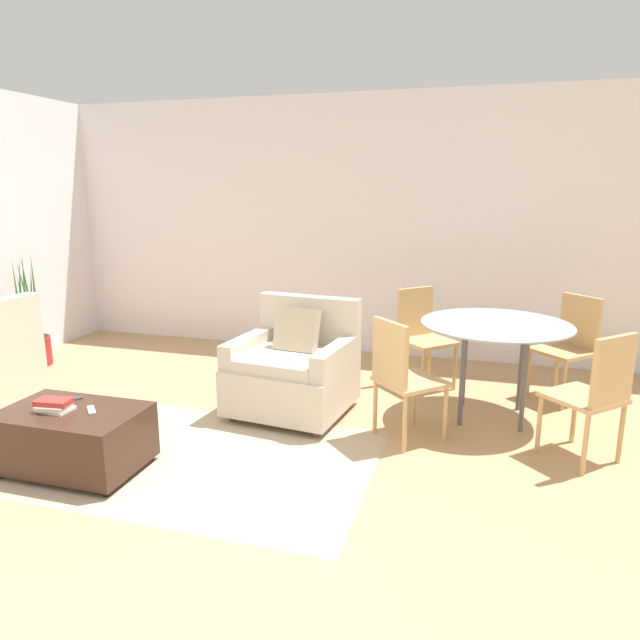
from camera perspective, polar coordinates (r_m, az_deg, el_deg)
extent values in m
plane|color=tan|center=(3.43, -13.56, -18.78)|extent=(20.00, 20.00, 0.00)
cube|color=white|center=(6.26, 2.20, 9.27)|extent=(12.00, 0.06, 2.75)
cube|color=tan|center=(4.14, -14.29, -12.97)|extent=(2.71, 1.59, 0.00)
cube|color=brown|center=(3.75, -18.54, -16.14)|extent=(2.66, 0.06, 0.00)
cube|color=brown|center=(3.94, -16.29, -14.47)|extent=(2.66, 0.06, 0.00)
cube|color=brown|center=(4.14, -14.29, -12.94)|extent=(2.66, 0.06, 0.00)
cube|color=brown|center=(4.34, -12.50, -11.53)|extent=(2.66, 0.06, 0.00)
cube|color=brown|center=(4.56, -10.88, -10.25)|extent=(2.66, 0.06, 0.00)
cube|color=beige|center=(6.05, -29.30, -0.22)|extent=(0.77, 0.12, 0.26)
cube|color=beige|center=(4.63, -2.84, -6.53)|extent=(0.97, 0.94, 0.36)
cube|color=beige|center=(4.53, -3.06, -3.94)|extent=(0.72, 0.79, 0.10)
cube|color=beige|center=(4.83, -1.04, -0.46)|extent=(0.89, 0.22, 0.49)
cube|color=beige|center=(4.72, -7.07, -2.70)|extent=(0.21, 0.78, 0.20)
cube|color=beige|center=(4.40, 1.61, -3.77)|extent=(0.21, 0.78, 0.20)
cylinder|color=brown|center=(4.59, -8.82, -9.63)|extent=(0.05, 0.05, 0.06)
cylinder|color=brown|center=(4.28, -0.37, -11.21)|extent=(0.05, 0.05, 0.06)
cylinder|color=brown|center=(5.14, -4.82, -6.99)|extent=(0.05, 0.05, 0.06)
cylinder|color=brown|center=(4.87, 2.83, -8.15)|extent=(0.05, 0.05, 0.06)
cube|color=tan|center=(4.60, -2.34, -0.99)|extent=(0.37, 0.24, 0.37)
cube|color=#382319|center=(4.08, -23.44, -10.67)|extent=(0.90, 0.57, 0.37)
cylinder|color=black|center=(3.77, -20.62, -15.86)|extent=(0.04, 0.04, 0.04)
cylinder|color=black|center=(4.57, -25.24, -11.08)|extent=(0.04, 0.04, 0.04)
cylinder|color=black|center=(4.11, -16.63, -13.05)|extent=(0.04, 0.04, 0.04)
cube|color=beige|center=(4.03, -24.85, -8.11)|extent=(0.19, 0.15, 0.02)
cube|color=beige|center=(4.03, -25.10, -7.85)|extent=(0.21, 0.16, 0.02)
cube|color=#B72D28|center=(4.02, -25.09, -7.42)|extent=(0.23, 0.15, 0.03)
cube|color=#B7B7BC|center=(3.95, -21.90, -8.34)|extent=(0.13, 0.13, 0.01)
cube|color=#333338|center=(4.18, -23.82, -7.36)|extent=(0.12, 0.17, 0.01)
cylinder|color=maroon|center=(6.60, -26.86, -2.80)|extent=(0.38, 0.38, 0.29)
cylinder|color=black|center=(6.56, -26.99, -1.66)|extent=(0.35, 0.35, 0.02)
cone|color=#2D6B38|center=(6.45, -27.12, 2.11)|extent=(0.04, 0.13, 0.86)
cone|color=#2D6B38|center=(6.47, -26.60, 2.24)|extent=(0.07, 0.08, 0.87)
cone|color=#2D6B38|center=(6.54, -26.87, 1.65)|extent=(0.12, 0.05, 0.72)
cone|color=#2D6B38|center=(6.51, -27.41, 2.16)|extent=(0.07, 0.07, 0.86)
cone|color=#2D6B38|center=(6.51, -27.77, 1.99)|extent=(0.07, 0.16, 0.83)
cone|color=#2D6B38|center=(6.47, -27.99, 1.87)|extent=(0.15, 0.12, 0.82)
cone|color=#2D6B38|center=(6.46, -27.61, 1.13)|extent=(0.08, 0.05, 0.65)
cone|color=#2D6B38|center=(6.42, -27.24, 1.78)|extent=(0.11, 0.13, 0.80)
cylinder|color=#99A8AD|center=(4.60, 17.19, -0.37)|extent=(1.15, 1.15, 0.01)
cylinder|color=#59595B|center=(4.49, 14.02, -5.64)|extent=(0.04, 0.04, 0.76)
cylinder|color=#59595B|center=(4.50, 19.74, -5.99)|extent=(0.04, 0.04, 0.76)
cylinder|color=#59595B|center=(4.92, 14.26, -4.01)|extent=(0.04, 0.04, 0.76)
cylinder|color=#59595B|center=(4.93, 19.47, -4.33)|extent=(0.04, 0.04, 0.76)
cube|color=tan|center=(4.17, 9.06, -6.08)|extent=(0.59, 0.59, 0.03)
cube|color=tan|center=(3.99, 7.02, -3.29)|extent=(0.29, 0.29, 0.45)
cylinder|color=tan|center=(4.23, 12.42, -9.22)|extent=(0.03, 0.03, 0.42)
cylinder|color=tan|center=(4.48, 9.38, -7.76)|extent=(0.03, 0.03, 0.42)
cylinder|color=tan|center=(4.01, 8.47, -10.28)|extent=(0.03, 0.03, 0.42)
cylinder|color=tan|center=(4.28, 5.54, -8.66)|extent=(0.03, 0.03, 0.42)
cube|color=tan|center=(4.20, 24.79, -7.04)|extent=(0.59, 0.59, 0.03)
cube|color=tan|center=(4.02, 27.28, -4.53)|extent=(0.29, 0.29, 0.45)
cylinder|color=tan|center=(4.51, 24.07, -8.65)|extent=(0.03, 0.03, 0.42)
cylinder|color=tan|center=(4.24, 21.06, -9.73)|extent=(0.03, 0.03, 0.42)
cylinder|color=tan|center=(4.32, 27.89, -9.98)|extent=(0.03, 0.03, 0.42)
cylinder|color=tan|center=(4.04, 24.99, -11.25)|extent=(0.03, 0.03, 0.42)
cube|color=tan|center=(5.25, 10.68, -2.11)|extent=(0.59, 0.59, 0.03)
cube|color=tan|center=(5.34, 9.50, 0.84)|extent=(0.29, 0.29, 0.45)
cylinder|color=tan|center=(5.07, 10.27, -5.29)|extent=(0.03, 0.03, 0.42)
cylinder|color=tan|center=(5.30, 13.32, -4.64)|extent=(0.03, 0.03, 0.42)
cylinder|color=tan|center=(5.34, 7.85, -4.26)|extent=(0.03, 0.03, 0.42)
cylinder|color=tan|center=(5.56, 10.85, -3.69)|extent=(0.03, 0.03, 0.42)
cube|color=tan|center=(5.28, 23.09, -2.89)|extent=(0.59, 0.59, 0.03)
cube|color=tan|center=(5.37, 24.58, -0.12)|extent=(0.29, 0.29, 0.45)
cylinder|color=tan|center=(5.31, 20.15, -5.07)|extent=(0.03, 0.03, 0.42)
cylinder|color=tan|center=(5.10, 23.18, -6.09)|extent=(0.03, 0.03, 0.42)
cylinder|color=tan|center=(5.58, 22.60, -4.42)|extent=(0.03, 0.03, 0.42)
cylinder|color=tan|center=(5.38, 25.58, -5.35)|extent=(0.03, 0.03, 0.42)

